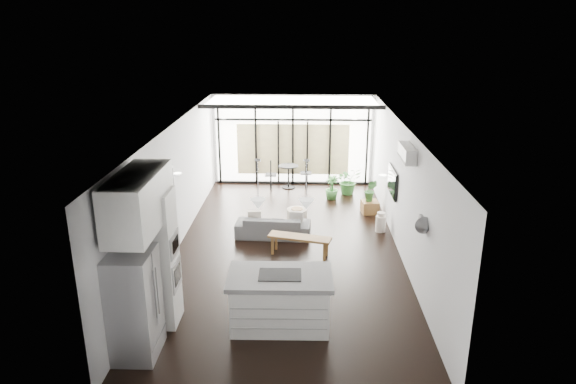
# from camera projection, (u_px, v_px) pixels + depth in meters

# --- Properties ---
(floor) EXTENTS (5.00, 10.00, 0.00)m
(floor) POSITION_uv_depth(u_px,v_px,m) (288.00, 248.00, 11.68)
(floor) COLOR black
(floor) RESTS_ON ground
(ceiling) EXTENTS (5.00, 10.00, 0.00)m
(ceiling) POSITION_uv_depth(u_px,v_px,m) (288.00, 127.00, 10.80)
(ceiling) COLOR white
(ceiling) RESTS_ON ground
(wall_left) EXTENTS (0.02, 10.00, 2.80)m
(wall_left) POSITION_uv_depth(u_px,v_px,m) (175.00, 189.00, 11.32)
(wall_left) COLOR silver
(wall_left) RESTS_ON ground
(wall_right) EXTENTS (0.02, 10.00, 2.80)m
(wall_right) POSITION_uv_depth(u_px,v_px,m) (402.00, 191.00, 11.16)
(wall_right) COLOR silver
(wall_right) RESTS_ON ground
(wall_back) EXTENTS (5.00, 0.02, 2.80)m
(wall_back) POSITION_uv_depth(u_px,v_px,m) (293.00, 140.00, 15.98)
(wall_back) COLOR silver
(wall_back) RESTS_ON ground
(wall_front) EXTENTS (5.00, 0.02, 2.80)m
(wall_front) POSITION_uv_depth(u_px,v_px,m) (274.00, 313.00, 6.50)
(wall_front) COLOR silver
(wall_front) RESTS_ON ground
(glazing) EXTENTS (5.00, 0.20, 2.80)m
(glazing) POSITION_uv_depth(u_px,v_px,m) (293.00, 141.00, 15.87)
(glazing) COLOR black
(glazing) RESTS_ON ground
(skylight) EXTENTS (4.70, 1.90, 0.06)m
(skylight) POSITION_uv_depth(u_px,v_px,m) (292.00, 100.00, 14.60)
(skylight) COLOR white
(skylight) RESTS_ON ceiling
(neighbour_building) EXTENTS (3.50, 0.02, 1.60)m
(neighbour_building) POSITION_uv_depth(u_px,v_px,m) (293.00, 149.00, 16.03)
(neighbour_building) COLOR #EEE59B
(neighbour_building) RESTS_ON ground
(island) EXTENTS (1.74, 1.05, 0.94)m
(island) POSITION_uv_depth(u_px,v_px,m) (280.00, 300.00, 8.59)
(island) COLOR white
(island) RESTS_ON floor
(cooktop) EXTENTS (0.71, 0.48, 0.01)m
(cooktop) POSITION_uv_depth(u_px,v_px,m) (280.00, 275.00, 8.44)
(cooktop) COLOR black
(cooktop) RESTS_ON island
(fridge) EXTENTS (0.66, 0.83, 1.71)m
(fridge) POSITION_uv_depth(u_px,v_px,m) (134.00, 305.00, 7.74)
(fridge) COLOR #98989D
(fridge) RESTS_ON floor
(appliance_column) EXTENTS (0.61, 0.64, 2.36)m
(appliance_column) POSITION_uv_depth(u_px,v_px,m) (157.00, 259.00, 8.48)
(appliance_column) COLOR white
(appliance_column) RESTS_ON floor
(upper_cabinets) EXTENTS (0.62, 1.75, 0.86)m
(upper_cabinets) POSITION_uv_depth(u_px,v_px,m) (139.00, 201.00, 7.69)
(upper_cabinets) COLOR white
(upper_cabinets) RESTS_ON wall_left
(pendant_left) EXTENTS (0.26, 0.26, 0.18)m
(pendant_left) POSITION_uv_depth(u_px,v_px,m) (258.00, 204.00, 8.54)
(pendant_left) COLOR white
(pendant_left) RESTS_ON ceiling
(pendant_right) EXTENTS (0.26, 0.26, 0.18)m
(pendant_right) POSITION_uv_depth(u_px,v_px,m) (306.00, 205.00, 8.52)
(pendant_right) COLOR white
(pendant_right) RESTS_ON ceiling
(sofa) EXTENTS (1.80, 0.62, 0.69)m
(sofa) POSITION_uv_depth(u_px,v_px,m) (273.00, 223.00, 12.23)
(sofa) COLOR #4B4C4E
(sofa) RESTS_ON floor
(console_bench) EXTENTS (1.42, 0.68, 0.44)m
(console_bench) POSITION_uv_depth(u_px,v_px,m) (300.00, 246.00, 11.28)
(console_bench) COLOR brown
(console_bench) RESTS_ON floor
(pouf) EXTENTS (0.61, 0.61, 0.41)m
(pouf) POSITION_uv_depth(u_px,v_px,m) (297.00, 217.00, 12.99)
(pouf) COLOR beige
(pouf) RESTS_ON floor
(crate) EXTENTS (0.48, 0.48, 0.33)m
(crate) POSITION_uv_depth(u_px,v_px,m) (370.00, 207.00, 13.79)
(crate) COLOR brown
(crate) RESTS_ON floor
(plant_tall) EXTENTS (0.97, 1.02, 0.64)m
(plant_tall) POSITION_uv_depth(u_px,v_px,m) (348.00, 184.00, 15.27)
(plant_tall) COLOR #31692C
(plant_tall) RESTS_ON floor
(plant_med) EXTENTS (0.66, 0.80, 0.39)m
(plant_med) POSITION_uv_depth(u_px,v_px,m) (332.00, 193.00, 14.85)
(plant_med) COLOR #31692C
(plant_med) RESTS_ON floor
(plant_crate) EXTENTS (0.46, 0.67, 0.27)m
(plant_crate) POSITION_uv_depth(u_px,v_px,m) (370.00, 196.00, 13.70)
(plant_crate) COLOR #31692C
(plant_crate) RESTS_ON crate
(milk_can) EXTENTS (0.26, 0.26, 0.49)m
(milk_can) POSITION_uv_depth(u_px,v_px,m) (381.00, 222.00, 12.55)
(milk_can) COLOR silver
(milk_can) RESTS_ON floor
(bistro_set) EXTENTS (1.48, 0.83, 0.67)m
(bistro_set) POSITION_uv_depth(u_px,v_px,m) (288.00, 177.00, 15.81)
(bistro_set) COLOR black
(bistro_set) RESTS_ON floor
(tv) EXTENTS (0.05, 1.10, 0.65)m
(tv) POSITION_uv_depth(u_px,v_px,m) (393.00, 182.00, 12.14)
(tv) COLOR black
(tv) RESTS_ON wall_right
(ac_unit) EXTENTS (0.22, 0.90, 0.30)m
(ac_unit) POSITION_uv_depth(u_px,v_px,m) (407.00, 153.00, 10.07)
(ac_unit) COLOR silver
(ac_unit) RESTS_ON wall_right
(framed_art) EXTENTS (0.04, 0.70, 0.90)m
(framed_art) POSITION_uv_depth(u_px,v_px,m) (170.00, 189.00, 10.80)
(framed_art) COLOR black
(framed_art) RESTS_ON wall_left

